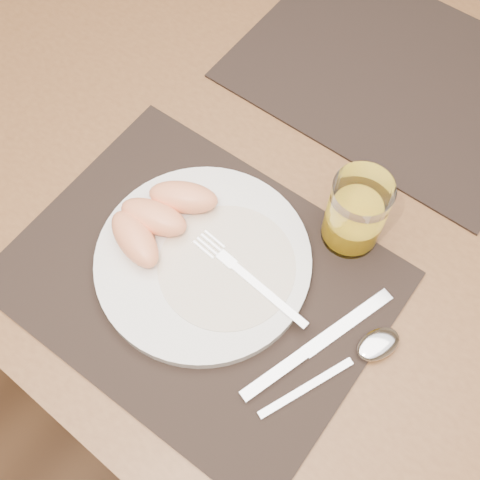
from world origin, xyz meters
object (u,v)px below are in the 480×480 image
Objects in this scene: placemat_near at (198,279)px; placemat_far at (394,73)px; knife at (305,353)px; spoon at (368,350)px; fork at (241,272)px; table at (312,207)px; plate at (203,261)px; juice_glass at (355,215)px.

placemat_far is (0.01, 0.44, 0.00)m from placemat_near.
spoon is at bearing 40.20° from knife.
placemat_near is 2.57× the size of fork.
spoon is at bearing -62.23° from placemat_far.
plate is at bearing -100.25° from table.
placemat_far is 0.29m from juice_glass.
table is 0.24m from placemat_far.
spoon reaches higher than placemat_far.
knife reaches higher than placemat_far.
table is at bearing 138.22° from spoon.
fork reaches higher than knife.
fork is at bearing 39.96° from placemat_near.
placemat_far is 0.42m from plate.
knife is at bearing -71.08° from placemat_far.
knife is 1.16× the size of spoon.
table is 12.63× the size of juice_glass.
fork is 0.81× the size of knife.
plate is (-0.02, -0.42, 0.01)m from placemat_far.
table is at bearing -85.68° from placemat_far.
fork is 0.94× the size of spoon.
fork is at bearing 16.16° from plate.
table is 7.52× the size of spoon.
plate is 0.23m from spoon.
fork is at bearing -174.04° from spoon.
plate is at bearing -171.74° from spoon.
plate reaches higher than table.
placemat_far is 1.67× the size of plate.
plate is at bearing -163.84° from fork.
fork is at bearing -117.36° from juice_glass.
placemat_near is 2.42× the size of spoon.
fork is at bearing -85.83° from placemat_far.
plate is (-0.01, 0.02, 0.01)m from placemat_near.
placemat_near is 2.09× the size of knife.
fork reaches higher than placemat_far.
knife is (0.17, -0.01, -0.01)m from plate.
spoon reaches higher than placemat_near.
fork is at bearing -86.00° from table.
placemat_near is at bearing -67.56° from plate.
spoon reaches higher than knife.
placemat_near is at bearing -123.18° from juice_glass.
knife is 1.95× the size of juice_glass.
spoon is at bearing 13.69° from placemat_near.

